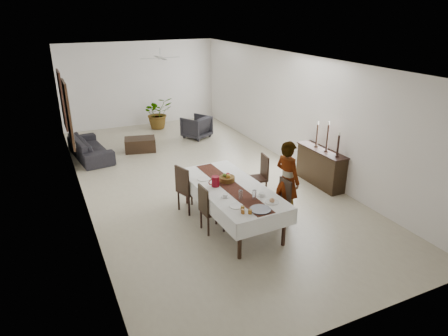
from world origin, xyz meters
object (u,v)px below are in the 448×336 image
Objects in this scene: sideboard_body at (320,168)px; woman at (287,180)px; red_pitcher at (215,181)px; dining_table_top at (231,188)px; sofa at (90,147)px.

woman is at bearing -148.25° from sideboard_body.
sideboard_body is (3.31, 0.68, -0.50)m from red_pitcher.
dining_table_top is at bearing -164.56° from sideboard_body.
red_pitcher is 5.70m from sofa.
sideboard_body is (3.03, 0.84, -0.35)m from dining_table_top.
woman is at bearing -14.73° from dining_table_top.
dining_table_top is at bearing -165.60° from sofa.
sofa is at bearing 109.62° from dining_table_top.
sideboard_body is 6.99m from sofa.
dining_table_top is at bearing -28.93° from red_pitcher.
sideboard_body is (1.80, 1.11, -0.42)m from woman.
red_pitcher is 0.14× the size of sideboard_body.
dining_table_top is 1.52× the size of woman.
red_pitcher reaches higher than sideboard_body.
red_pitcher is 1.58m from woman.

